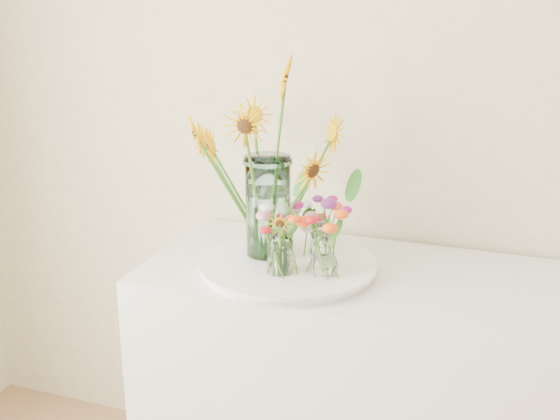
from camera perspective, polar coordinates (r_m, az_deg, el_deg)
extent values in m
cube|color=white|center=(2.26, 7.92, -15.88)|extent=(1.40, 0.60, 0.90)
cylinder|color=white|center=(2.05, 0.67, -4.65)|extent=(0.49, 0.49, 0.02)
cylinder|color=#A1D6CB|center=(2.05, -0.99, 0.29)|extent=(0.14, 0.14, 0.30)
cylinder|color=white|center=(1.95, 0.01, -3.53)|extent=(0.09, 0.09, 0.12)
cylinder|color=white|center=(2.09, 3.27, -2.34)|extent=(0.07, 0.07, 0.10)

